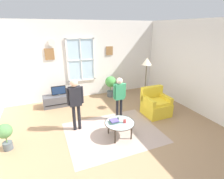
% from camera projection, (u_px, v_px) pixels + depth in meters
% --- Properties ---
extents(ground_plane, '(6.59, 6.51, 0.02)m').
position_uv_depth(ground_plane, '(115.00, 134.00, 4.62)').
color(ground_plane, '#9E7A56').
extents(back_wall, '(5.99, 0.17, 2.93)m').
position_uv_depth(back_wall, '(84.00, 60.00, 6.73)').
color(back_wall, silver).
rests_on(back_wall, ground_plane).
extents(side_wall_right, '(0.12, 5.91, 2.93)m').
position_uv_depth(side_wall_right, '(208.00, 70.00, 5.21)').
color(side_wall_right, silver).
rests_on(side_wall_right, ground_plane).
extents(area_rug, '(2.44, 1.96, 0.01)m').
position_uv_depth(area_rug, '(113.00, 132.00, 4.68)').
color(area_rug, tan).
rests_on(area_rug, ground_plane).
extents(tv_stand, '(1.13, 0.47, 0.40)m').
position_uv_depth(tv_stand, '(60.00, 100.00, 6.23)').
color(tv_stand, '#4C4C51').
rests_on(tv_stand, ground_plane).
extents(television, '(0.49, 0.08, 0.34)m').
position_uv_depth(television, '(59.00, 90.00, 6.10)').
color(television, '#4C4C4C').
rests_on(television, tv_stand).
extents(armchair, '(0.76, 0.74, 0.87)m').
position_uv_depth(armchair, '(156.00, 105.00, 5.57)').
color(armchair, yellow).
rests_on(armchair, ground_plane).
extents(coffee_table, '(0.77, 0.77, 0.41)m').
position_uv_depth(coffee_table, '(120.00, 123.00, 4.39)').
color(coffee_table, '#99B2B7').
rests_on(coffee_table, ground_plane).
extents(book_stack, '(0.26, 0.19, 0.08)m').
position_uv_depth(book_stack, '(114.00, 121.00, 4.36)').
color(book_stack, slate).
rests_on(book_stack, coffee_table).
extents(cup, '(0.08, 0.08, 0.09)m').
position_uv_depth(cup, '(125.00, 121.00, 4.36)').
color(cup, '#BF3F3F').
rests_on(cup, coffee_table).
extents(remote_near_books, '(0.09, 0.14, 0.02)m').
position_uv_depth(remote_near_books, '(118.00, 119.00, 4.52)').
color(remote_near_books, black).
rests_on(remote_near_books, coffee_table).
extents(person_black_shirt, '(0.43, 0.20, 1.44)m').
position_uv_depth(person_black_shirt, '(75.00, 99.00, 4.52)').
color(person_black_shirt, black).
rests_on(person_black_shirt, ground_plane).
extents(person_green_shirt, '(0.40, 0.18, 1.32)m').
position_uv_depth(person_green_shirt, '(119.00, 94.00, 5.08)').
color(person_green_shirt, black).
rests_on(person_green_shirt, ground_plane).
extents(potted_plant_by_window, '(0.43, 0.43, 0.84)m').
position_uv_depth(potted_plant_by_window, '(111.00, 84.00, 6.94)').
color(potted_plant_by_window, '#4C565B').
rests_on(potted_plant_by_window, ground_plane).
extents(potted_plant_corner, '(0.34, 0.34, 0.66)m').
position_uv_depth(potted_plant_corner, '(5.00, 134.00, 3.90)').
color(potted_plant_corner, '#4C565B').
rests_on(potted_plant_corner, ground_plane).
extents(floor_lamp, '(0.32, 0.32, 1.76)m').
position_uv_depth(floor_lamp, '(147.00, 67.00, 5.58)').
color(floor_lamp, black).
rests_on(floor_lamp, ground_plane).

